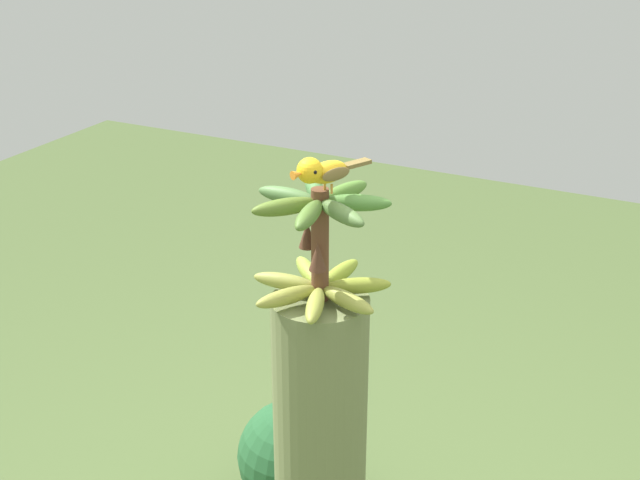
# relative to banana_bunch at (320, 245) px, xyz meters

# --- Properties ---
(banana_bunch) EXTENTS (0.30, 0.30, 0.25)m
(banana_bunch) POSITION_rel_banana_bunch_xyz_m (0.00, 0.00, 0.00)
(banana_bunch) COLOR brown
(banana_bunch) RESTS_ON banana_tree
(perched_bird) EXTENTS (0.10, 0.18, 0.08)m
(perched_bird) POSITION_rel_banana_bunch_xyz_m (-0.02, 0.02, 0.17)
(perched_bird) COLOR #C68933
(perched_bird) RESTS_ON banana_bunch
(tropical_shrub) EXTENTS (0.37, 0.37, 0.41)m
(tropical_shrub) POSITION_rel_banana_bunch_xyz_m (0.37, -0.55, -1.05)
(tropical_shrub) COLOR brown
(tropical_shrub) RESTS_ON ground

